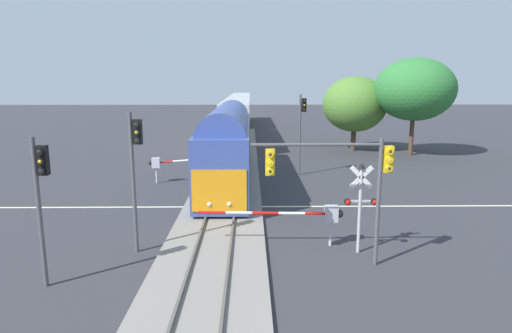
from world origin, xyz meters
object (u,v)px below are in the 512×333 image
object	(u,v)px
crossing_signal_mast	(361,199)
traffic_signal_median	(135,160)
crossing_gate_far	(167,163)
traffic_signal_near_right	(341,170)
oak_far_right	(355,104)
crossing_gate_near	(314,215)
traffic_signal_far_side	(302,122)
maple_right_background	(415,90)
commuter_train	(237,119)
traffic_signal_near_left	(41,188)

from	to	relation	value
crossing_signal_mast	traffic_signal_median	distance (m)	9.33
crossing_gate_far	traffic_signal_near_right	world-z (taller)	traffic_signal_near_right
traffic_signal_near_right	oak_far_right	distance (m)	29.38
crossing_gate_near	traffic_signal_near_right	bearing A→B (deg)	-72.01
traffic_signal_far_side	maple_right_background	xyz separation A→B (m)	(11.70, 8.93, 2.21)
commuter_train	traffic_signal_far_side	world-z (taller)	traffic_signal_far_side
crossing_signal_mast	traffic_signal_near_left	distance (m)	11.99
traffic_signal_near_right	traffic_signal_far_side	xyz separation A→B (m)	(0.46, 16.71, 0.30)
crossing_gate_near	traffic_signal_near_right	distance (m)	3.24
traffic_signal_far_side	commuter_train	bearing A→B (deg)	107.11
crossing_gate_near	traffic_signal_far_side	size ratio (longest dim) A/B	1.03
crossing_gate_near	commuter_train	bearing A→B (deg)	97.59
commuter_train	traffic_signal_median	size ratio (longest dim) A/B	10.60
crossing_gate_far	oak_far_right	distance (m)	22.05
crossing_gate_far	maple_right_background	distance (m)	24.76
oak_far_right	crossing_gate_far	bearing A→B (deg)	-139.02
commuter_train	maple_right_background	bearing A→B (deg)	-26.93
commuter_train	crossing_gate_near	bearing A→B (deg)	-82.41
oak_far_right	maple_right_background	size ratio (longest dim) A/B	0.82
commuter_train	traffic_signal_median	distance (m)	33.04
traffic_signal_near_right	maple_right_background	world-z (taller)	maple_right_background
commuter_train	crossing_gate_far	bearing A→B (deg)	-101.94
crossing_gate_far	traffic_signal_near_left	size ratio (longest dim) A/B	1.22
oak_far_right	crossing_signal_mast	bearing A→B (deg)	-102.66
traffic_signal_near_right	oak_far_right	size ratio (longest dim) A/B	0.71
maple_right_background	oak_far_right	bearing A→B (deg)	150.26
crossing_signal_mast	oak_far_right	world-z (taller)	oak_far_right
crossing_gate_near	traffic_signal_near_left	distance (m)	10.69
traffic_signal_near_left	traffic_signal_far_side	xyz separation A→B (m)	(10.91, 18.36, 0.53)
commuter_train	oak_far_right	size ratio (longest dim) A/B	8.26
traffic_signal_far_side	maple_right_background	distance (m)	14.89
commuter_train	crossing_gate_near	world-z (taller)	commuter_train
oak_far_right	traffic_signal_near_left	bearing A→B (deg)	-120.41
traffic_signal_near_left	crossing_gate_near	bearing A→B (deg)	20.84
crossing_gate_far	oak_far_right	xyz separation A→B (m)	(16.46, 14.29, 3.31)
crossing_gate_near	traffic_signal_far_side	xyz separation A→B (m)	(1.13, 14.63, 2.69)
traffic_signal_median	traffic_signal_near_right	bearing A→B (deg)	-10.31
traffic_signal_near_left	maple_right_background	xyz separation A→B (m)	(22.62, 27.29, 2.74)
oak_far_right	traffic_signal_median	bearing A→B (deg)	-119.53
traffic_signal_near_left	traffic_signal_near_right	bearing A→B (deg)	8.95
commuter_train	maple_right_background	size ratio (longest dim) A/B	6.74
commuter_train	traffic_signal_median	world-z (taller)	traffic_signal_median
crossing_gate_near	oak_far_right	size ratio (longest dim) A/B	0.83
traffic_signal_far_side	oak_far_right	xyz separation A→B (m)	(6.76, 11.76, 0.68)
crossing_gate_near	crossing_gate_far	world-z (taller)	crossing_gate_far
crossing_gate_far	traffic_signal_near_left	bearing A→B (deg)	-94.41
traffic_signal_near_left	oak_far_right	size ratio (longest dim) A/B	0.70
traffic_signal_near_right	commuter_train	bearing A→B (deg)	98.24
commuter_train	oak_far_right	distance (m)	13.68
crossing_signal_mast	oak_far_right	bearing A→B (deg)	77.34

